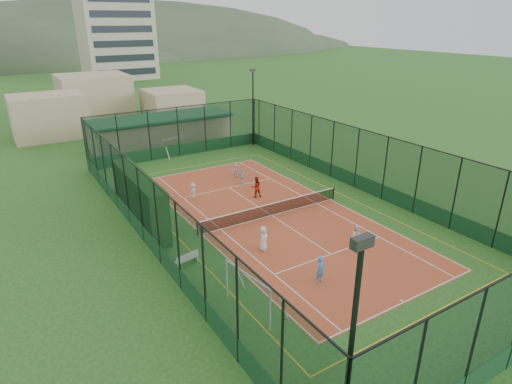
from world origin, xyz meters
The scene contains 21 objects.
ground centered at (0.00, 0.00, 0.00)m, with size 300.00×300.00×0.00m, color #20561D.
court_slab centered at (0.00, 0.00, 0.01)m, with size 11.17×23.97×0.01m, color #B55428.
tennis_net centered at (0.00, 0.00, 0.53)m, with size 11.67×0.12×1.06m, color black, non-canonical shape.
perimeter_fence centered at (0.00, 0.00, 2.50)m, with size 18.12×34.12×5.00m, color #10311F, non-canonical shape.
floodlight_sw centered at (-8.60, -16.60, 4.12)m, with size 0.60×0.26×8.25m, color black, non-canonical shape.
floodlight_ne centered at (8.60, 16.60, 4.12)m, with size 0.60×0.26×8.25m, color black, non-canonical shape.
clubhouse centered at (0.00, 22.00, 1.57)m, with size 15.20×7.20×3.15m, color tan, non-canonical shape.
apartment_tower centered at (12.00, 82.00, 15.00)m, with size 15.00×12.00×30.00m, color beige.
distant_hills centered at (0.00, 150.00, 0.00)m, with size 200.00×60.00×24.00m, color #384C33, non-canonical shape.
hedge_left centered at (-8.30, 3.56, 1.79)m, with size 1.23×8.21×3.59m, color black.
white_bench centered at (-7.80, -2.92, 0.41)m, with size 1.47×0.40×0.83m, color white, non-canonical shape.
futsal_goal_near centered at (-7.06, -8.45, 1.08)m, with size 0.97×3.34×2.15m, color white, non-canonical shape.
futsal_goal_far centered at (-0.47, 17.56, 0.89)m, with size 2.76×0.80×1.78m, color white, non-canonical shape.
child_near_left centered at (-3.15, -3.80, 0.78)m, with size 0.76×0.49×1.55m, color white.
child_near_mid centered at (-2.46, -8.30, 0.79)m, with size 0.57×0.37×1.56m, color #4D8BDA.
child_near_right centered at (1.90, -6.56, 0.76)m, with size 0.73×0.57×1.51m, color white.
child_far_left centered at (-3.45, 5.91, 0.63)m, with size 0.80×0.46×1.23m, color silver.
child_far_right centered at (1.32, 6.50, 0.71)m, with size 0.82×0.34×1.39m, color silver.
child_far_back centered at (1.77, 8.35, 0.63)m, with size 1.14×0.36×1.23m, color white.
coach centered at (0.89, 3.53, 0.86)m, with size 0.82×0.64×1.69m, color #AD2712.
tennis_balls centered at (-0.73, 0.99, 0.04)m, with size 1.34×0.56×0.07m.
Camera 1 is at (-15.58, -22.97, 13.11)m, focal length 30.00 mm.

